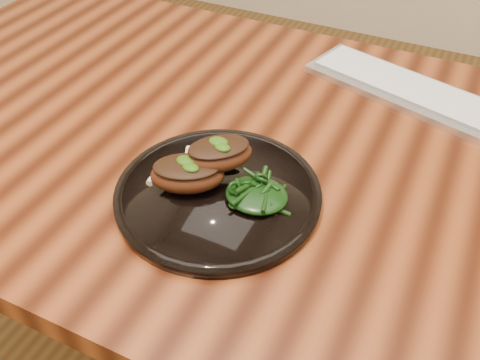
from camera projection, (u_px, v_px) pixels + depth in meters
name	position (u px, v px, depth m)	size (l,w,h in m)	color
desk	(290.00, 192.00, 0.87)	(1.60, 0.80, 0.75)	#361306
plate	(218.00, 194.00, 0.74)	(0.28, 0.28, 0.02)	black
lamb_chop_front	(187.00, 173.00, 0.72)	(0.12, 0.10, 0.05)	#481F0D
lamb_chop_back	(218.00, 154.00, 0.73)	(0.11, 0.11, 0.04)	#481F0D
herb_smear	(215.00, 156.00, 0.78)	(0.08, 0.05, 0.01)	#1A4407
greens_heap	(257.00, 192.00, 0.71)	(0.09, 0.08, 0.03)	black
keyboard	(414.00, 92.00, 0.93)	(0.41, 0.23, 0.02)	silver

